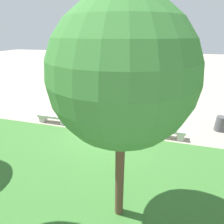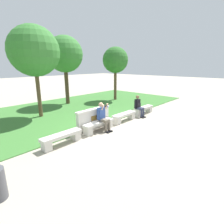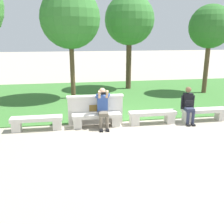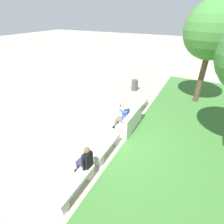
# 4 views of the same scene
# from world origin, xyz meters

# --- Properties ---
(ground_plane) EXTENTS (80.00, 80.00, 0.00)m
(ground_plane) POSITION_xyz_m (0.00, 0.00, 0.00)
(ground_plane) COLOR #A89E8C
(grass_strip) EXTENTS (19.49, 8.00, 0.03)m
(grass_strip) POSITION_xyz_m (0.00, 4.38, 0.01)
(grass_strip) COLOR #3D7533
(grass_strip) RESTS_ON ground
(bench_main) EXTENTS (1.64, 0.40, 0.45)m
(bench_main) POSITION_xyz_m (-2.93, 0.00, 0.29)
(bench_main) COLOR beige
(bench_main) RESTS_ON ground
(bench_near) EXTENTS (1.64, 0.40, 0.45)m
(bench_near) POSITION_xyz_m (-0.98, 0.00, 0.29)
(bench_near) COLOR beige
(bench_near) RESTS_ON ground
(bench_mid) EXTENTS (1.64, 0.40, 0.45)m
(bench_mid) POSITION_xyz_m (0.98, 0.00, 0.29)
(bench_mid) COLOR beige
(bench_mid) RESTS_ON ground
(bench_far) EXTENTS (1.64, 0.40, 0.45)m
(bench_far) POSITION_xyz_m (2.93, 0.00, 0.29)
(bench_far) COLOR beige
(bench_far) RESTS_ON ground
(backrest_wall_with_plaque) EXTENTS (1.94, 0.24, 1.01)m
(backrest_wall_with_plaque) POSITION_xyz_m (-0.98, 0.34, 0.52)
(backrest_wall_with_plaque) COLOR beige
(backrest_wall_with_plaque) RESTS_ON ground
(person_photographer) EXTENTS (0.48, 0.73, 1.32)m
(person_photographer) POSITION_xyz_m (-0.77, -0.08, 0.74)
(person_photographer) COLOR black
(person_photographer) RESTS_ON ground
(person_distant) EXTENTS (0.48, 0.69, 1.26)m
(person_distant) POSITION_xyz_m (2.24, -0.07, 0.67)
(person_distant) COLOR black
(person_distant) RESTS_ON ground
(backpack) EXTENTS (0.28, 0.24, 0.43)m
(backpack) POSITION_xyz_m (2.27, -0.01, 0.63)
(backpack) COLOR black
(backpack) RESTS_ON bench_far
(tree_right_background) EXTENTS (2.71, 2.71, 5.05)m
(tree_right_background) POSITION_xyz_m (-1.64, 4.21, 3.68)
(tree_right_background) COLOR brown
(tree_right_background) RESTS_ON ground
(trash_bin) EXTENTS (0.44, 0.44, 0.75)m
(trash_bin) POSITION_xyz_m (-5.50, -1.34, 0.38)
(trash_bin) COLOR #4C4C51
(trash_bin) RESTS_ON ground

